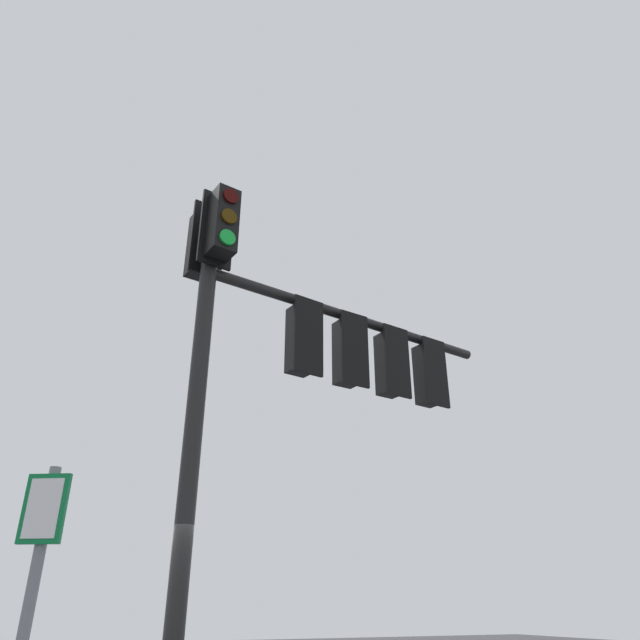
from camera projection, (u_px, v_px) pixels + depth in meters
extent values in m
cylinder|color=black|center=(189.00, 479.00, 6.08)|extent=(0.20, 0.20, 5.90)
cylinder|color=black|center=(356.00, 319.00, 8.33)|extent=(1.09, 4.49, 0.14)
cube|color=black|center=(202.00, 245.00, 7.61)|extent=(0.36, 0.36, 0.90)
cube|color=black|center=(208.00, 239.00, 7.49)|extent=(0.13, 0.44, 1.04)
cylinder|color=#360503|center=(199.00, 232.00, 7.86)|extent=(0.07, 0.20, 0.20)
cylinder|color=#3C2703|center=(197.00, 251.00, 7.73)|extent=(0.07, 0.20, 0.20)
cylinder|color=green|center=(194.00, 271.00, 7.60)|extent=(0.07, 0.20, 0.20)
cube|color=black|center=(223.00, 223.00, 7.17)|extent=(0.36, 0.36, 0.90)
cube|color=black|center=(217.00, 229.00, 7.30)|extent=(0.13, 0.44, 1.04)
cylinder|color=#360503|center=(231.00, 196.00, 7.18)|extent=(0.07, 0.20, 0.20)
cylinder|color=#3C2703|center=(229.00, 216.00, 7.05)|extent=(0.07, 0.20, 0.20)
cylinder|color=green|center=(227.00, 237.00, 6.92)|extent=(0.07, 0.20, 0.20)
cube|color=black|center=(301.00, 340.00, 7.61)|extent=(0.36, 0.36, 0.90)
cube|color=black|center=(308.00, 335.00, 7.49)|extent=(0.14, 0.44, 1.04)
cylinder|color=#360503|center=(294.00, 323.00, 7.86)|extent=(0.07, 0.20, 0.20)
cylinder|color=#3C2703|center=(294.00, 344.00, 7.73)|extent=(0.07, 0.20, 0.20)
cylinder|color=green|center=(293.00, 365.00, 7.60)|extent=(0.07, 0.20, 0.20)
cube|color=black|center=(347.00, 353.00, 8.00)|extent=(0.35, 0.35, 0.90)
cube|color=black|center=(355.00, 349.00, 7.87)|extent=(0.12, 0.44, 1.04)
cylinder|color=#360503|center=(340.00, 337.00, 8.26)|extent=(0.06, 0.20, 0.20)
cylinder|color=#3C2703|center=(340.00, 356.00, 8.12)|extent=(0.06, 0.20, 0.20)
cylinder|color=green|center=(341.00, 377.00, 7.99)|extent=(0.06, 0.20, 0.20)
cube|color=black|center=(389.00, 364.00, 8.39)|extent=(0.35, 0.35, 0.90)
cube|color=black|center=(397.00, 361.00, 8.26)|extent=(0.13, 0.44, 1.04)
cylinder|color=#360503|center=(381.00, 349.00, 8.64)|extent=(0.07, 0.20, 0.20)
cylinder|color=#3C2703|center=(382.00, 368.00, 8.51)|extent=(0.07, 0.20, 0.20)
cylinder|color=green|center=(383.00, 388.00, 8.38)|extent=(0.07, 0.20, 0.20)
cube|color=black|center=(427.00, 375.00, 8.78)|extent=(0.35, 0.35, 0.90)
cube|color=black|center=(436.00, 372.00, 8.65)|extent=(0.13, 0.44, 1.04)
cylinder|color=#360503|center=(418.00, 360.00, 9.03)|extent=(0.07, 0.20, 0.20)
cylinder|color=#3C2703|center=(420.00, 378.00, 8.90)|extent=(0.07, 0.20, 0.20)
cylinder|color=green|center=(421.00, 397.00, 8.77)|extent=(0.07, 0.20, 0.20)
cube|color=#0C7238|center=(44.00, 508.00, 3.55)|extent=(0.15, 0.25, 0.41)
cube|color=white|center=(43.00, 508.00, 3.54)|extent=(0.11, 0.19, 0.35)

